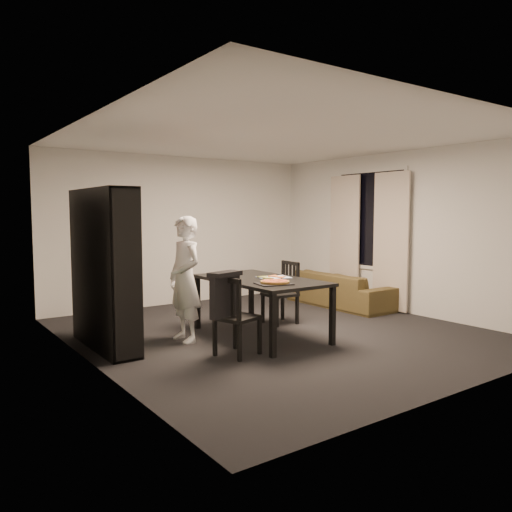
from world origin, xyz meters
TOP-DOWN VIEW (x-y plane):
  - room at (0.00, 0.00)m, footprint 5.01×5.51m
  - window_pane at (2.48, 0.60)m, footprint 0.02×1.40m
  - window_frame at (2.48, 0.60)m, footprint 0.03×1.52m
  - curtain_left at (2.40, 0.08)m, footprint 0.03×0.70m
  - curtain_right at (2.40, 1.12)m, footprint 0.03×0.70m
  - bookshelf at (-2.16, 0.60)m, footprint 0.35×1.50m
  - dining_table at (-0.32, -0.05)m, footprint 1.02×1.83m
  - chair_left at (-1.12, -0.62)m, footprint 0.53×0.53m
  - chair_right at (0.45, 0.40)m, footprint 0.44×0.44m
  - draped_jacket at (-1.24, -0.66)m, footprint 0.43×0.29m
  - person at (-1.23, 0.32)m, footprint 0.40×0.59m
  - baking_tray at (-0.50, -0.57)m, footprint 0.46×0.39m
  - pepperoni_pizza at (-0.47, -0.55)m, footprint 0.35×0.35m
  - kitchen_towel at (-0.13, -0.09)m, footprint 0.45×0.37m
  - pizza_slices at (-0.19, -0.11)m, footprint 0.45×0.42m
  - sofa at (2.07, 0.87)m, footprint 0.78×2.00m

SIDE VIEW (x-z plane):
  - sofa at x=2.07m, z-range 0.00..0.58m
  - chair_right at x=0.45m, z-range 0.06..0.97m
  - chair_left at x=-1.12m, z-range 0.06..0.97m
  - dining_table at x=-0.32m, z-range 0.31..1.08m
  - draped_jacket at x=-1.24m, z-range 0.50..1.00m
  - kitchen_towel at x=-0.13m, z-range 0.76..0.77m
  - baking_tray at x=-0.50m, z-range 0.76..0.78m
  - pizza_slices at x=-0.19m, z-range 0.77..0.79m
  - person at x=-1.23m, z-range 0.00..1.58m
  - pepperoni_pizza at x=-0.47m, z-range 0.77..0.80m
  - bookshelf at x=-2.16m, z-range 0.00..1.90m
  - curtain_left at x=2.40m, z-range 0.02..2.27m
  - curtain_right at x=2.40m, z-range 0.02..2.27m
  - room at x=0.00m, z-range 0.00..2.60m
  - window_pane at x=2.48m, z-range 0.70..2.30m
  - window_frame at x=2.48m, z-range 0.64..2.36m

